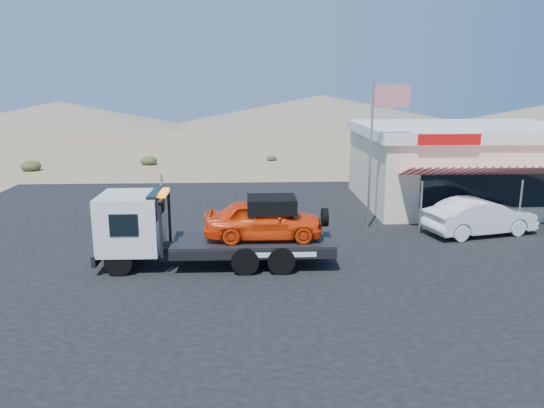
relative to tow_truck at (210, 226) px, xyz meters
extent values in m
plane|color=#967D55|center=(1.54, -0.19, -1.37)|extent=(120.00, 120.00, 0.00)
cube|color=black|center=(3.54, 2.81, -1.36)|extent=(32.00, 24.00, 0.02)
cylinder|color=black|center=(-2.83, -0.88, -0.91)|extent=(0.88, 0.26, 0.88)
cylinder|color=black|center=(-2.83, 0.88, -0.91)|extent=(0.88, 0.26, 0.88)
cylinder|color=black|center=(1.14, -0.88, -0.91)|extent=(0.88, 0.49, 0.88)
cylinder|color=black|center=(1.14, 0.88, -0.91)|extent=(0.88, 0.49, 0.88)
cylinder|color=black|center=(2.29, -0.88, -0.91)|extent=(0.88, 0.49, 0.88)
cylinder|color=black|center=(2.29, 0.88, -0.91)|extent=(0.88, 0.49, 0.88)
cube|color=black|center=(0.44, 0.00, -0.77)|extent=(7.23, 0.88, 0.26)
cube|color=silver|center=(-2.56, 0.00, 0.15)|extent=(1.94, 2.07, 1.85)
cube|color=black|center=(-1.73, 0.00, 0.77)|extent=(0.31, 1.76, 0.79)
cube|color=black|center=(-1.46, 0.00, 0.11)|extent=(0.09, 1.94, 1.76)
cube|color=orange|center=(-1.46, 0.00, 1.12)|extent=(0.22, 1.06, 0.13)
cube|color=black|center=(1.41, 0.00, -0.53)|extent=(5.29, 2.03, 0.13)
imported|color=#FA3C0A|center=(1.76, 0.00, 0.20)|extent=(3.88, 1.56, 1.32)
cube|color=black|center=(2.02, 0.00, 0.70)|extent=(1.59, 1.32, 0.49)
imported|color=silver|center=(10.49, 3.15, -0.62)|extent=(4.67, 2.59, 1.46)
cube|color=beige|center=(12.04, 8.81, 0.35)|extent=(10.00, 8.00, 3.40)
cube|color=white|center=(12.04, 8.81, 2.30)|extent=(10.40, 8.40, 0.50)
cube|color=red|center=(9.54, 4.55, 2.30)|extent=(2.60, 0.12, 0.45)
cube|color=black|center=(12.04, 4.79, 0.15)|extent=(7.00, 0.06, 1.60)
cube|color=red|center=(12.04, 3.91, 1.10)|extent=(9.00, 1.73, 0.61)
cylinder|color=#99999E|center=(8.04, 3.11, -0.25)|extent=(0.08, 0.08, 2.20)
cylinder|color=#99999E|center=(12.04, 3.11, -0.25)|extent=(0.08, 0.08, 2.20)
cylinder|color=#99999E|center=(6.24, 4.31, 1.65)|extent=(0.10, 0.10, 6.00)
cube|color=#B20C14|center=(6.99, 4.31, 4.05)|extent=(1.50, 0.02, 0.90)
ellipsoid|color=#364022|center=(-13.73, 19.98, -1.00)|extent=(1.36, 1.36, 0.73)
ellipsoid|color=#364022|center=(-6.09, 22.36, -1.04)|extent=(1.24, 1.24, 0.67)
ellipsoid|color=#364022|center=(3.08, 24.03, -1.16)|extent=(0.78, 0.78, 0.42)
cone|color=#726B59|center=(-23.46, 54.81, 0.38)|extent=(36.00, 36.00, 3.50)
cone|color=#726B59|center=(11.54, 57.81, 0.73)|extent=(44.00, 44.00, 4.20)
camera|label=1|loc=(1.28, -16.89, 4.62)|focal=35.00mm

